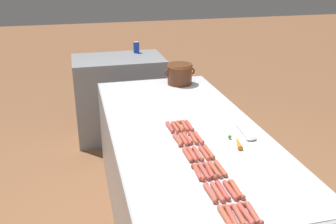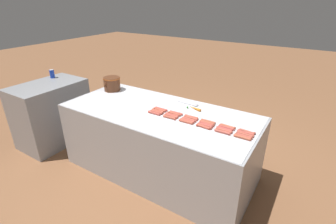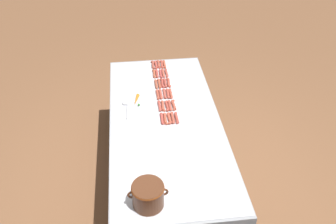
% 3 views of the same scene
% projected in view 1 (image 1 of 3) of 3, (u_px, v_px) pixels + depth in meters
% --- Properties ---
extents(griddle_counter, '(1.01, 2.27, 0.83)m').
position_uv_depth(griddle_counter, '(183.00, 179.00, 2.76)').
color(griddle_counter, '#9EA0A5').
rests_on(griddle_counter, ground_plane).
extents(back_cabinet, '(0.97, 0.61, 0.91)m').
position_uv_depth(back_cabinet, '(120.00, 97.00, 4.25)').
color(back_cabinet, gray).
rests_on(back_cabinet, ground_plane).
extents(hot_dog_0, '(0.03, 0.17, 0.03)m').
position_uv_depth(hot_dog_0, '(225.00, 217.00, 1.68)').
color(hot_dog_0, '#B45239').
rests_on(hot_dog_0, griddle_counter).
extents(hot_dog_1, '(0.03, 0.17, 0.03)m').
position_uv_depth(hot_dog_1, '(210.00, 193.00, 1.85)').
color(hot_dog_1, '#B54F40').
rests_on(hot_dog_1, griddle_counter).
extents(hot_dog_2, '(0.04, 0.17, 0.03)m').
position_uv_depth(hot_dog_2, '(198.00, 172.00, 2.02)').
color(hot_dog_2, '#B84A38').
rests_on(hot_dog_2, griddle_counter).
extents(hot_dog_3, '(0.03, 0.17, 0.03)m').
position_uv_depth(hot_dog_3, '(187.00, 155.00, 2.20)').
color(hot_dog_3, '#B44D39').
rests_on(hot_dog_3, griddle_counter).
extents(hot_dog_4, '(0.04, 0.17, 0.03)m').
position_uv_depth(hot_dog_4, '(178.00, 140.00, 2.38)').
color(hot_dog_4, '#B24F3B').
rests_on(hot_dog_4, griddle_counter).
extents(hot_dog_5, '(0.03, 0.17, 0.03)m').
position_uv_depth(hot_dog_5, '(170.00, 127.00, 2.56)').
color(hot_dog_5, '#AF463A').
rests_on(hot_dog_5, griddle_counter).
extents(hot_dog_6, '(0.04, 0.17, 0.03)m').
position_uv_depth(hot_dog_6, '(232.00, 216.00, 1.68)').
color(hot_dog_6, '#B44C3D').
rests_on(hot_dog_6, griddle_counter).
extents(hot_dog_7, '(0.03, 0.17, 0.03)m').
position_uv_depth(hot_dog_7, '(217.00, 192.00, 1.85)').
color(hot_dog_7, '#B95340').
rests_on(hot_dog_7, griddle_counter).
extents(hot_dog_8, '(0.03, 0.17, 0.03)m').
position_uv_depth(hot_dog_8, '(204.00, 171.00, 2.03)').
color(hot_dog_8, '#AF4B3F').
rests_on(hot_dog_8, griddle_counter).
extents(hot_dog_9, '(0.03, 0.17, 0.03)m').
position_uv_depth(hot_dog_9, '(192.00, 154.00, 2.21)').
color(hot_dog_9, '#B84C3D').
rests_on(hot_dog_9, griddle_counter).
extents(hot_dog_10, '(0.03, 0.17, 0.03)m').
position_uv_depth(hot_dog_10, '(183.00, 139.00, 2.39)').
color(hot_dog_10, '#B04C3C').
rests_on(hot_dog_10, griddle_counter).
extents(hot_dog_11, '(0.03, 0.17, 0.03)m').
position_uv_depth(hot_dog_11, '(175.00, 127.00, 2.56)').
color(hot_dog_11, '#B14D3C').
rests_on(hot_dog_11, griddle_counter).
extents(hot_dog_12, '(0.03, 0.17, 0.03)m').
position_uv_depth(hot_dog_12, '(239.00, 215.00, 1.69)').
color(hot_dog_12, '#B3513E').
rests_on(hot_dog_12, griddle_counter).
extents(hot_dog_13, '(0.03, 0.17, 0.03)m').
position_uv_depth(hot_dog_13, '(222.00, 190.00, 1.87)').
color(hot_dog_13, '#B24540').
rests_on(hot_dog_13, griddle_counter).
extents(hot_dog_14, '(0.04, 0.17, 0.03)m').
position_uv_depth(hot_dog_14, '(210.00, 171.00, 2.04)').
color(hot_dog_14, '#AF463A').
rests_on(hot_dog_14, griddle_counter).
extents(hot_dog_15, '(0.03, 0.17, 0.03)m').
position_uv_depth(hot_dog_15, '(198.00, 154.00, 2.21)').
color(hot_dog_15, '#B55041').
rests_on(hot_dog_15, griddle_counter).
extents(hot_dog_16, '(0.04, 0.17, 0.03)m').
position_uv_depth(hot_dog_16, '(187.00, 138.00, 2.40)').
color(hot_dog_16, '#AF4538').
rests_on(hot_dog_16, griddle_counter).
extents(hot_dog_17, '(0.04, 0.17, 0.03)m').
position_uv_depth(hot_dog_17, '(180.00, 126.00, 2.57)').
color(hot_dog_17, '#B94F3A').
rests_on(hot_dog_17, griddle_counter).
extents(hot_dog_18, '(0.03, 0.17, 0.03)m').
position_uv_depth(hot_dog_18, '(246.00, 214.00, 1.70)').
color(hot_dog_18, '#B74B3E').
rests_on(hot_dog_18, griddle_counter).
extents(hot_dog_19, '(0.03, 0.17, 0.03)m').
position_uv_depth(hot_dog_19, '(230.00, 190.00, 1.87)').
color(hot_dog_19, '#B6493F').
rests_on(hot_dog_19, griddle_counter).
extents(hot_dog_20, '(0.03, 0.17, 0.03)m').
position_uv_depth(hot_dog_20, '(215.00, 169.00, 2.05)').
color(hot_dog_20, '#B4523A').
rests_on(hot_dog_20, griddle_counter).
extents(hot_dog_21, '(0.03, 0.17, 0.03)m').
position_uv_depth(hot_dog_21, '(204.00, 153.00, 2.22)').
color(hot_dog_21, '#B34C3B').
rests_on(hot_dog_21, griddle_counter).
extents(hot_dog_22, '(0.03, 0.17, 0.03)m').
position_uv_depth(hot_dog_22, '(193.00, 138.00, 2.41)').
color(hot_dog_22, '#B14F3A').
rests_on(hot_dog_22, griddle_counter).
extents(hot_dog_23, '(0.03, 0.17, 0.03)m').
position_uv_depth(hot_dog_23, '(184.00, 126.00, 2.58)').
color(hot_dog_23, '#B05039').
rests_on(hot_dog_23, griddle_counter).
extents(hot_dog_24, '(0.04, 0.17, 0.03)m').
position_uv_depth(hot_dog_24, '(253.00, 213.00, 1.70)').
color(hot_dog_24, '#AC5040').
rests_on(hot_dog_24, griddle_counter).
extents(hot_dog_25, '(0.03, 0.17, 0.03)m').
position_uv_depth(hot_dog_25, '(236.00, 189.00, 1.88)').
color(hot_dog_25, '#B25238').
rests_on(hot_dog_25, griddle_counter).
extents(hot_dog_26, '(0.03, 0.17, 0.03)m').
position_uv_depth(hot_dog_26, '(220.00, 168.00, 2.06)').
color(hot_dog_26, '#AA523B').
rests_on(hot_dog_26, griddle_counter).
extents(hot_dog_27, '(0.03, 0.17, 0.03)m').
position_uv_depth(hot_dog_27, '(209.00, 152.00, 2.24)').
color(hot_dog_27, '#B54D39').
rests_on(hot_dog_27, griddle_counter).
extents(hot_dog_28, '(0.03, 0.17, 0.03)m').
position_uv_depth(hot_dog_28, '(199.00, 138.00, 2.41)').
color(hot_dog_28, '#B94B3F').
rests_on(hot_dog_28, griddle_counter).
extents(hot_dog_29, '(0.03, 0.17, 0.03)m').
position_uv_depth(hot_dog_29, '(189.00, 125.00, 2.59)').
color(hot_dog_29, '#B7463C').
rests_on(hot_dog_29, griddle_counter).
extents(bean_pot, '(0.29, 0.23, 0.18)m').
position_uv_depth(bean_pot, '(180.00, 73.00, 3.44)').
color(bean_pot, '#562D19').
rests_on(bean_pot, griddle_counter).
extents(serving_spoon, '(0.07, 0.27, 0.02)m').
position_uv_depth(serving_spoon, '(248.00, 136.00, 2.44)').
color(serving_spoon, '#B7B7BC').
rests_on(serving_spoon, griddle_counter).
extents(carrot, '(0.07, 0.18, 0.03)m').
position_uv_depth(carrot, '(238.00, 142.00, 2.35)').
color(carrot, orange).
rests_on(carrot, griddle_counter).
extents(soda_can, '(0.07, 0.07, 0.12)m').
position_uv_depth(soda_can, '(136.00, 47.00, 4.26)').
color(soda_can, '#1938B2').
rests_on(soda_can, back_cabinet).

